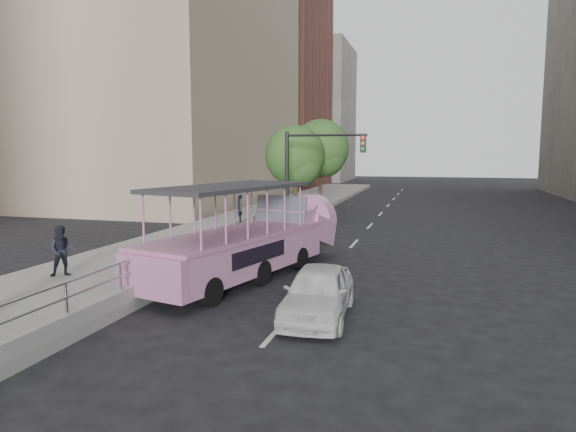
# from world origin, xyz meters

# --- Properties ---
(ground) EXTENTS (160.00, 160.00, 0.00)m
(ground) POSITION_xyz_m (0.00, 0.00, 0.00)
(ground) COLOR black
(sidewalk) EXTENTS (5.50, 80.00, 0.30)m
(sidewalk) POSITION_xyz_m (-5.75, 10.00, 0.15)
(sidewalk) COLOR gray
(sidewalk) RESTS_ON ground
(kerb_wall) EXTENTS (0.24, 30.00, 0.36)m
(kerb_wall) POSITION_xyz_m (-3.12, 2.00, 0.48)
(kerb_wall) COLOR #A2A29D
(kerb_wall) RESTS_ON sidewalk
(guardrail) EXTENTS (0.07, 22.00, 0.71)m
(guardrail) POSITION_xyz_m (-3.12, 2.00, 1.14)
(guardrail) COLOR #A4A4A8
(guardrail) RESTS_ON kerb_wall
(duck_boat) EXTENTS (4.39, 9.61, 3.11)m
(duck_boat) POSITION_xyz_m (-1.39, 3.04, 1.15)
(duck_boat) COLOR black
(duck_boat) RESTS_ON ground
(car) EXTENTS (1.75, 3.93, 1.31)m
(car) POSITION_xyz_m (1.71, -0.81, 0.66)
(car) COLOR silver
(car) RESTS_ON ground
(pedestrian_mid) EXTENTS (0.98, 0.95, 1.59)m
(pedestrian_mid) POSITION_xyz_m (-6.60, 0.10, 1.10)
(pedestrian_mid) COLOR #20222F
(pedestrian_mid) RESTS_ON sidewalk
(parking_sign) EXTENTS (0.10, 0.55, 2.46)m
(parking_sign) POSITION_xyz_m (-2.93, 5.87, 1.57)
(parking_sign) COLOR black
(parking_sign) RESTS_ON ground
(traffic_signal) EXTENTS (4.20, 0.32, 5.20)m
(traffic_signal) POSITION_xyz_m (-1.70, 12.50, 3.50)
(traffic_signal) COLOR black
(traffic_signal) RESTS_ON ground
(street_tree_near) EXTENTS (3.52, 3.52, 5.72)m
(street_tree_near) POSITION_xyz_m (-3.30, 15.93, 3.82)
(street_tree_near) COLOR #3C291B
(street_tree_near) RESTS_ON ground
(street_tree_far) EXTENTS (3.97, 3.97, 6.45)m
(street_tree_far) POSITION_xyz_m (-3.10, 21.93, 4.31)
(street_tree_far) COLOR #3C291B
(street_tree_far) RESTS_ON ground
(midrise_brick) EXTENTS (18.00, 16.00, 26.00)m
(midrise_brick) POSITION_xyz_m (-18.00, 48.00, 13.00)
(midrise_brick) COLOR brown
(midrise_brick) RESTS_ON ground
(midrise_stone_b) EXTENTS (16.00, 14.00, 20.00)m
(midrise_stone_b) POSITION_xyz_m (-16.00, 64.00, 10.00)
(midrise_stone_b) COLOR gray
(midrise_stone_b) RESTS_ON ground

